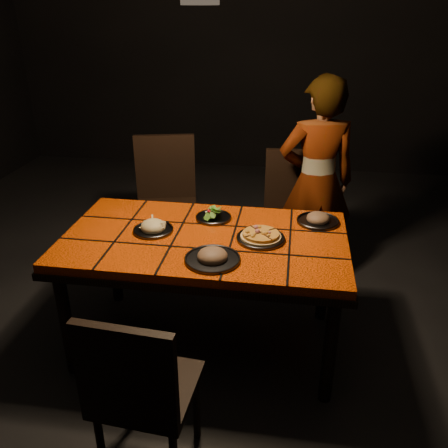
# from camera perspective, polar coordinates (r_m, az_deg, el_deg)

# --- Properties ---
(room_shell) EXTENTS (6.04, 7.04, 3.08)m
(room_shell) POSITION_cam_1_polar(r_m,az_deg,el_deg) (2.44, -2.67, 14.44)
(room_shell) COLOR black
(room_shell) RESTS_ON ground
(dining_table) EXTENTS (1.62, 0.92, 0.75)m
(dining_table) POSITION_cam_1_polar(r_m,az_deg,el_deg) (2.73, -2.32, -2.93)
(dining_table) COLOR #EF4807
(dining_table) RESTS_ON ground
(chair_near) EXTENTS (0.44, 0.44, 0.90)m
(chair_near) POSITION_cam_1_polar(r_m,az_deg,el_deg) (2.09, -10.18, -18.94)
(chair_near) COLOR black
(chair_near) RESTS_ON ground
(chair_far_left) EXTENTS (0.56, 0.56, 1.03)m
(chair_far_left) POSITION_cam_1_polar(r_m,az_deg,el_deg) (3.72, -6.98, 3.59)
(chair_far_left) COLOR black
(chair_far_left) RESTS_ON ground
(chair_far_right) EXTENTS (0.46, 0.46, 0.96)m
(chair_far_right) POSITION_cam_1_polar(r_m,az_deg,el_deg) (3.62, 8.27, 2.17)
(chair_far_right) COLOR black
(chair_far_right) RESTS_ON ground
(diner) EXTENTS (0.62, 0.48, 1.53)m
(diner) POSITION_cam_1_polar(r_m,az_deg,el_deg) (3.49, 11.05, 4.90)
(diner) COLOR brown
(diner) RESTS_ON ground
(plate_pizza) EXTENTS (0.32, 0.32, 0.04)m
(plate_pizza) POSITION_cam_1_polar(r_m,az_deg,el_deg) (2.65, 4.44, -1.55)
(plate_pizza) COLOR #37373C
(plate_pizza) RESTS_ON dining_table
(plate_pasta) EXTENTS (0.23, 0.23, 0.08)m
(plate_pasta) POSITION_cam_1_polar(r_m,az_deg,el_deg) (2.76, -8.52, -0.49)
(plate_pasta) COLOR #37373C
(plate_pasta) RESTS_ON dining_table
(plate_salad) EXTENTS (0.22, 0.22, 0.07)m
(plate_salad) POSITION_cam_1_polar(r_m,az_deg,el_deg) (2.88, -1.27, 1.08)
(plate_salad) COLOR #37373C
(plate_salad) RESTS_ON dining_table
(plate_mushroom_a) EXTENTS (0.29, 0.29, 0.10)m
(plate_mushroom_a) POSITION_cam_1_polar(r_m,az_deg,el_deg) (2.43, -1.40, -3.92)
(plate_mushroom_a) COLOR #37373C
(plate_mushroom_a) RESTS_ON dining_table
(plate_mushroom_b) EXTENTS (0.25, 0.25, 0.08)m
(plate_mushroom_b) POSITION_cam_1_polar(r_m,az_deg,el_deg) (2.89, 11.24, 0.59)
(plate_mushroom_b) COLOR #37373C
(plate_mushroom_b) RESTS_ON dining_table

